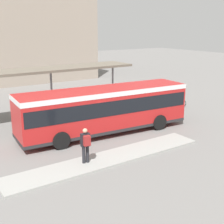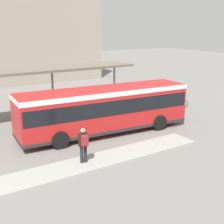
% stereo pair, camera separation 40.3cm
% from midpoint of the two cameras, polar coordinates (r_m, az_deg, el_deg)
% --- Properties ---
extents(ground_plane, '(120.00, 120.00, 0.00)m').
position_cam_midpoint_polar(ground_plane, '(20.55, -0.76, -3.81)').
color(ground_plane, slate).
extents(curb_island, '(11.35, 1.80, 0.12)m').
position_cam_midpoint_polar(curb_island, '(16.55, -0.20, -8.49)').
color(curb_island, '#9E9E99').
rests_on(curb_island, ground_plane).
extents(city_bus, '(11.44, 3.47, 2.96)m').
position_cam_midpoint_polar(city_bus, '(20.04, -0.75, 0.89)').
color(city_bus, red).
rests_on(city_bus, ground_plane).
extents(pedestrian_waiting, '(0.47, 0.50, 1.81)m').
position_cam_midpoint_polar(pedestrian_waiting, '(15.57, -4.48, -5.73)').
color(pedestrian_waiting, '#232328').
rests_on(pedestrian_waiting, curb_island).
extents(bicycle_orange, '(0.48, 1.53, 0.67)m').
position_cam_midpoint_polar(bicycle_orange, '(27.94, 12.80, 1.73)').
color(bicycle_orange, black).
rests_on(bicycle_orange, ground_plane).
extents(bicycle_green, '(0.48, 1.69, 0.73)m').
position_cam_midpoint_polar(bicycle_green, '(28.75, 12.19, 2.21)').
color(bicycle_green, black).
rests_on(bicycle_green, ground_plane).
extents(bicycle_red, '(0.48, 1.67, 0.72)m').
position_cam_midpoint_polar(bicycle_red, '(29.26, 10.98, 2.50)').
color(bicycle_red, black).
rests_on(bicycle_red, ground_plane).
extents(bicycle_yellow, '(0.48, 1.52, 0.66)m').
position_cam_midpoint_polar(bicycle_yellow, '(29.76, 9.75, 2.72)').
color(bicycle_yellow, black).
rests_on(bicycle_yellow, ground_plane).
extents(station_shelter, '(13.21, 2.82, 3.76)m').
position_cam_midpoint_polar(station_shelter, '(23.93, -10.49, 7.56)').
color(station_shelter, '#706656').
rests_on(station_shelter, ground_plane).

